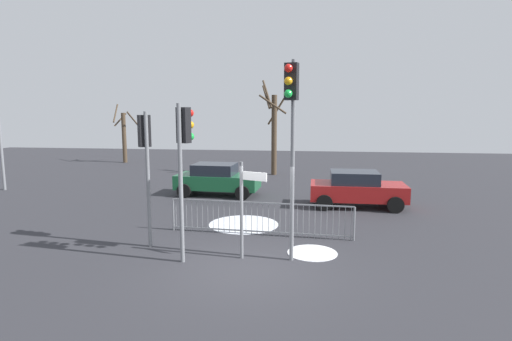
% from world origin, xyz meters
% --- Properties ---
extents(ground_plane, '(60.00, 60.00, 0.00)m').
position_xyz_m(ground_plane, '(0.00, 0.00, 0.00)').
color(ground_plane, '#2D2D33').
extents(traffic_light_rear_left, '(0.46, 0.48, 3.90)m').
position_xyz_m(traffic_light_rear_left, '(-3.14, 1.36, 2.86)').
color(traffic_light_rear_left, slate).
rests_on(traffic_light_rear_left, ground).
extents(traffic_light_mid_right, '(0.40, 0.53, 4.11)m').
position_xyz_m(traffic_light_mid_right, '(-1.67, 0.31, 3.01)').
color(traffic_light_mid_right, slate).
rests_on(traffic_light_mid_right, ground).
extents(traffic_light_rear_right, '(0.37, 0.56, 5.18)m').
position_xyz_m(traffic_light_rear_right, '(1.04, 0.54, 3.78)').
color(traffic_light_rear_right, slate).
rests_on(traffic_light_rear_right, ground).
extents(direction_sign_post, '(0.74, 0.33, 2.61)m').
position_xyz_m(direction_sign_post, '(-0.18, 0.62, 1.47)').
color(direction_sign_post, slate).
rests_on(direction_sign_post, ground).
extents(pedestrian_guard_railing, '(5.85, 0.43, 1.07)m').
position_xyz_m(pedestrian_guard_railing, '(-0.01, 2.73, 0.55)').
color(pedestrian_guard_railing, slate).
rests_on(pedestrian_guard_railing, ground).
extents(car_red_near, '(3.82, 1.96, 1.47)m').
position_xyz_m(car_red_near, '(3.45, 7.09, 0.77)').
color(car_red_near, maroon).
rests_on(car_red_near, ground).
extents(car_green_trailing, '(3.89, 2.10, 1.47)m').
position_xyz_m(car_green_trailing, '(-2.73, 8.68, 0.77)').
color(car_green_trailing, '#195933').
rests_on(car_green_trailing, ground).
extents(bare_tree_left, '(1.68, 1.69, 4.37)m').
position_xyz_m(bare_tree_left, '(-12.28, 19.54, 2.07)').
color(bare_tree_left, '#473828').
rests_on(bare_tree_left, ground).
extents(bare_tree_centre, '(1.64, 1.51, 5.70)m').
position_xyz_m(bare_tree_centre, '(-0.67, 15.10, 2.72)').
color(bare_tree_centre, '#473828').
rests_on(bare_tree_centre, ground).
extents(snow_patch_kerb, '(2.41, 2.41, 0.01)m').
position_xyz_m(snow_patch_kerb, '(-0.72, 3.88, 0.01)').
color(snow_patch_kerb, white).
rests_on(snow_patch_kerb, ground).
extents(snow_patch_island, '(1.39, 1.39, 0.01)m').
position_xyz_m(snow_patch_island, '(1.64, 1.28, 0.01)').
color(snow_patch_island, white).
rests_on(snow_patch_island, ground).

